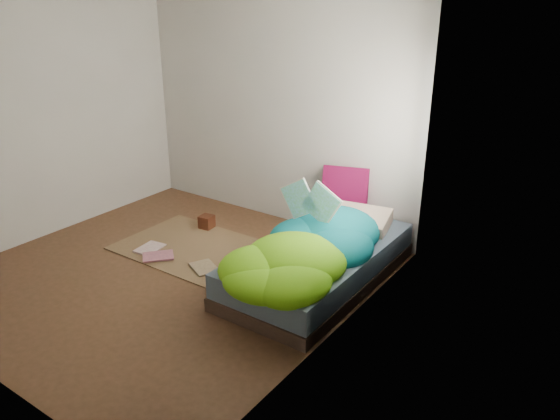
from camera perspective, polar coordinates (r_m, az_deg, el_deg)
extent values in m
cube|color=#472F1B|center=(5.30, -11.59, -6.58)|extent=(3.50, 3.50, 0.00)
cube|color=#B7B4AE|center=(6.11, -0.49, 10.69)|extent=(3.50, 0.04, 2.60)
cube|color=#B7B4AE|center=(6.21, -23.95, 9.03)|extent=(0.04, 3.50, 2.60)
cube|color=#B7B4AE|center=(3.76, 5.71, 3.39)|extent=(0.04, 3.50, 2.60)
cube|color=white|center=(4.52, 11.32, 7.55)|extent=(0.01, 1.00, 1.20)
cube|color=#35251D|center=(5.08, 4.03, -6.72)|extent=(1.00, 2.00, 0.12)
cube|color=#495474|center=(5.00, 4.08, -5.01)|extent=(0.98, 1.96, 0.22)
cube|color=brown|center=(5.73, -8.69, -4.02)|extent=(1.60, 1.10, 0.01)
cube|color=silver|center=(5.38, 7.88, -1.01)|extent=(0.71, 0.51, 0.14)
cube|color=#4A0420|center=(5.70, 6.81, 2.15)|extent=(0.49, 0.29, 0.47)
cube|color=#3D140D|center=(6.17, -7.67, -1.22)|extent=(0.16, 0.16, 0.14)
imported|color=silver|center=(5.86, -14.24, -3.70)|extent=(0.25, 0.31, 0.02)
imported|color=#C5717A|center=(5.70, -12.65, -4.26)|extent=(0.37, 0.37, 0.03)
imported|color=tan|center=(5.28, -9.00, -6.24)|extent=(0.35, 0.32, 0.02)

